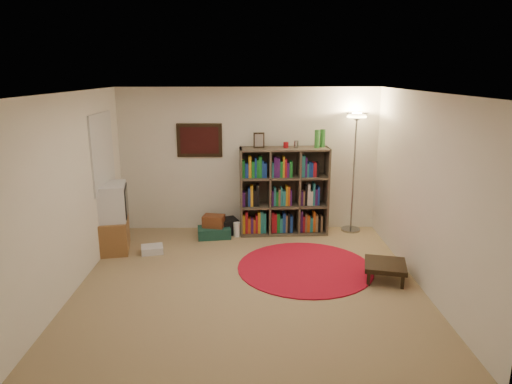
% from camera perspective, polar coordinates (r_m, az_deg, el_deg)
% --- Properties ---
extents(room, '(4.54, 4.54, 2.54)m').
position_cam_1_polar(room, '(5.85, -1.43, 0.14)').
color(room, '#937A56').
rests_on(room, ground).
extents(bookshelf, '(1.53, 0.50, 1.81)m').
position_cam_1_polar(bookshelf, '(7.87, 3.34, -0.06)').
color(bookshelf, '#493E30').
rests_on(bookshelf, ground).
extents(floor_lamp, '(0.45, 0.45, 2.09)m').
position_cam_1_polar(floor_lamp, '(7.95, 12.38, 7.16)').
color(floor_lamp, gray).
rests_on(floor_lamp, ground).
extents(floor_fan, '(0.36, 0.21, 0.40)m').
position_cam_1_polar(floor_fan, '(8.26, 7.65, -3.26)').
color(floor_fan, black).
rests_on(floor_fan, ground).
extents(tv_stand, '(0.65, 0.82, 1.07)m').
position_cam_1_polar(tv_stand, '(7.50, -17.72, -3.19)').
color(tv_stand, brown).
rests_on(tv_stand, ground).
extents(dvd_box, '(0.38, 0.34, 0.11)m').
position_cam_1_polar(dvd_box, '(7.36, -12.84, -7.01)').
color(dvd_box, silver).
rests_on(dvd_box, ground).
extents(suitcase, '(0.59, 0.43, 0.18)m').
position_cam_1_polar(suitcase, '(7.85, -5.25, -5.05)').
color(suitcase, '#153A30').
rests_on(suitcase, ground).
extents(wicker_basket, '(0.39, 0.31, 0.20)m').
position_cam_1_polar(wicker_basket, '(7.83, -5.30, -3.63)').
color(wicker_basket, '#5C2C17').
rests_on(wicker_basket, suitcase).
extents(duffel_bag, '(0.47, 0.43, 0.26)m').
position_cam_1_polar(duffel_bag, '(7.99, -3.76, -4.31)').
color(duffel_bag, black).
rests_on(duffel_bag, ground).
extents(paper_towel, '(0.15, 0.15, 0.25)m').
position_cam_1_polar(paper_towel, '(7.85, -2.39, -4.70)').
color(paper_towel, white).
rests_on(paper_towel, ground).
extents(red_rug, '(1.95, 1.95, 0.02)m').
position_cam_1_polar(red_rug, '(6.70, 6.15, -9.36)').
color(red_rug, maroon).
rests_on(red_rug, ground).
extents(side_table, '(0.65, 0.65, 0.25)m').
position_cam_1_polar(side_table, '(6.46, 15.86, -8.87)').
color(side_table, black).
rests_on(side_table, ground).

